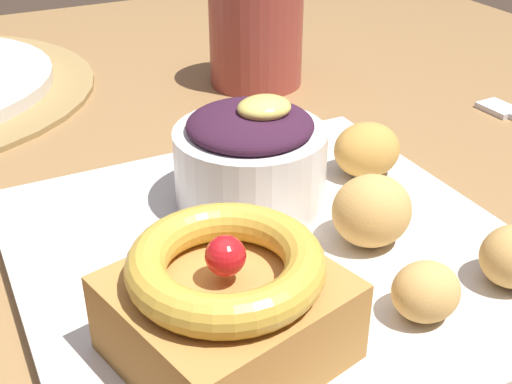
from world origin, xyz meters
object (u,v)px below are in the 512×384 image
(fritter_front, at_px, (426,292))
(fritter_middle, at_px, (372,211))
(berry_ramekin, at_px, (250,157))
(cake_slice, at_px, (227,302))
(coffee_mug, at_px, (256,35))
(front_plate, at_px, (271,255))
(fritter_extra, at_px, (367,150))

(fritter_front, relative_size, fritter_middle, 0.75)
(berry_ramekin, bearing_deg, cake_slice, -120.65)
(fritter_middle, bearing_deg, coffee_mug, 76.18)
(berry_ramekin, bearing_deg, fritter_middle, -59.92)
(front_plate, distance_m, fritter_middle, 0.07)
(berry_ramekin, distance_m, fritter_middle, 0.09)
(berry_ramekin, distance_m, fritter_front, 0.15)
(front_plate, distance_m, fritter_front, 0.10)
(fritter_front, height_order, fritter_middle, fritter_middle)
(cake_slice, xyz_separation_m, fritter_front, (0.10, -0.02, -0.02))
(berry_ramekin, height_order, coffee_mug, coffee_mug)
(fritter_front, distance_m, fritter_extra, 0.15)
(fritter_middle, distance_m, coffee_mug, 0.31)
(fritter_extra, height_order, coffee_mug, coffee_mug)
(front_plate, xyz_separation_m, fritter_middle, (0.06, -0.02, 0.03))
(fritter_middle, xyz_separation_m, fritter_extra, (0.05, 0.07, -0.00))
(fritter_middle, distance_m, fritter_extra, 0.09)
(fritter_front, relative_size, coffee_mug, 0.37)
(berry_ramekin, bearing_deg, front_plate, -103.54)
(fritter_extra, distance_m, coffee_mug, 0.23)
(fritter_middle, bearing_deg, front_plate, 159.55)
(berry_ramekin, bearing_deg, fritter_extra, -1.35)
(fritter_front, bearing_deg, fritter_middle, 77.93)
(fritter_front, bearing_deg, cake_slice, 168.44)
(berry_ramekin, bearing_deg, fritter_front, -78.84)
(fritter_middle, height_order, fritter_extra, fritter_middle)
(cake_slice, bearing_deg, front_plate, 49.16)
(berry_ramekin, distance_m, coffee_mug, 0.25)
(cake_slice, bearing_deg, fritter_middle, 22.67)
(berry_ramekin, distance_m, fritter_extra, 0.09)
(fritter_front, bearing_deg, coffee_mug, 76.51)
(cake_slice, bearing_deg, berry_ramekin, 59.35)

